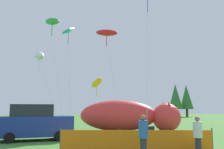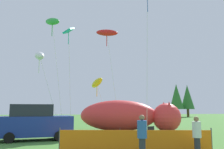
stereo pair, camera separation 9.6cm
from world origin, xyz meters
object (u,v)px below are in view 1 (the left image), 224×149
(kite_yellow_hero, at_px, (97,83))
(parked_car, at_px, (34,123))
(kite_red_lizard, at_px, (107,33))
(kite_teal_diamond, at_px, (68,33))
(inflatable_cat, at_px, (127,117))
(spectator_in_green_shirt, at_px, (198,135))
(kite_white_ghost, at_px, (39,56))
(spectator_in_white_shirt, at_px, (143,135))
(folding_chair, at_px, (152,133))
(kite_green_fish, at_px, (52,22))

(kite_yellow_hero, bearing_deg, parked_car, -121.22)
(kite_red_lizard, distance_m, kite_teal_diamond, 3.57)
(inflatable_cat, xyz_separation_m, spectator_in_green_shirt, (0.19, -11.11, -0.32))
(spectator_in_green_shirt, bearing_deg, kite_white_ghost, 127.12)
(inflatable_cat, distance_m, spectator_in_white_shirt, 11.43)
(parked_car, height_order, inflatable_cat, inflatable_cat)
(parked_car, xyz_separation_m, spectator_in_white_shirt, (4.77, -6.56, -0.13))
(parked_car, distance_m, kite_red_lizard, 11.64)
(spectator_in_white_shirt, relative_size, kite_red_lizard, 0.18)
(parked_car, height_order, kite_white_ghost, kite_white_ghost)
(folding_chair, bearing_deg, kite_yellow_hero, -179.82)
(spectator_in_white_shirt, relative_size, kite_white_ghost, 0.26)
(kite_yellow_hero, bearing_deg, kite_white_ghost, -137.39)
(folding_chair, distance_m, kite_green_fish, 12.96)
(kite_red_lizard, height_order, kite_teal_diamond, kite_teal_diamond)
(parked_car, bearing_deg, kite_green_fish, 75.77)
(spectator_in_white_shirt, xyz_separation_m, kite_white_ghost, (-4.98, 9.73, 4.87))
(parked_car, distance_m, kite_yellow_hero, 9.47)
(kite_white_ghost, xyz_separation_m, kite_green_fish, (0.69, 2.25, 3.47))
(spectator_in_green_shirt, bearing_deg, kite_teal_diamond, 110.89)
(inflatable_cat, bearing_deg, folding_chair, -71.61)
(kite_green_fish, bearing_deg, kite_teal_diamond, 51.22)
(spectator_in_white_shirt, relative_size, kite_green_fish, 0.17)
(spectator_in_green_shirt, relative_size, kite_white_ghost, 0.25)
(inflatable_cat, distance_m, kite_white_ghost, 8.58)
(parked_car, relative_size, kite_yellow_hero, 0.93)
(kite_yellow_hero, relative_size, kite_red_lizard, 0.52)
(spectator_in_green_shirt, height_order, kite_yellow_hero, kite_yellow_hero)
(folding_chair, relative_size, kite_white_ghost, 0.13)
(parked_car, xyz_separation_m, kite_yellow_hero, (4.61, 7.61, 3.23))
(parked_car, bearing_deg, kite_white_ghost, 84.71)
(parked_car, bearing_deg, spectator_in_green_shirt, -51.59)
(spectator_in_white_shirt, distance_m, spectator_in_green_shirt, 2.29)
(inflatable_cat, height_order, spectator_in_white_shirt, inflatable_cat)
(folding_chair, relative_size, spectator_in_white_shirt, 0.52)
(parked_car, height_order, kite_green_fish, kite_green_fish)
(spectator_in_green_shirt, height_order, kite_red_lizard, kite_red_lizard)
(kite_teal_diamond, bearing_deg, kite_green_fish, -128.78)
(spectator_in_white_shirt, bearing_deg, kite_white_ghost, 117.13)
(spectator_in_white_shirt, relative_size, spectator_in_green_shirt, 1.05)
(inflatable_cat, relative_size, kite_red_lizard, 0.89)
(parked_car, relative_size, kite_white_ghost, 0.72)
(spectator_in_white_shirt, distance_m, kite_white_ghost, 11.96)
(kite_white_ghost, xyz_separation_m, kite_teal_diamond, (2.08, 3.98, 3.13))
(kite_green_fish, bearing_deg, kite_white_ghost, -107.14)
(inflatable_cat, height_order, kite_white_ghost, kite_white_ghost)
(folding_chair, xyz_separation_m, kite_white_ghost, (-7.00, 4.94, 5.27))
(kite_yellow_hero, xyz_separation_m, kite_teal_diamond, (-2.75, -0.47, 4.64))
(folding_chair, height_order, spectator_in_white_shirt, spectator_in_white_shirt)
(spectator_in_green_shirt, relative_size, kite_yellow_hero, 0.32)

